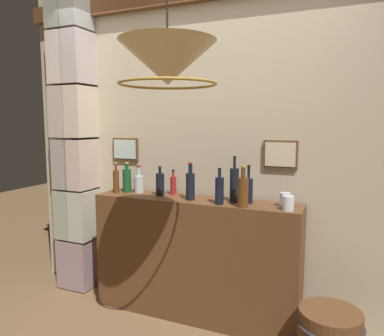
{
  "coord_description": "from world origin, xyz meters",
  "views": [
    {
      "loc": [
        1.08,
        -1.7,
        1.56
      ],
      "look_at": [
        0.0,
        0.8,
        1.21
      ],
      "focal_mm": 33.91,
      "sensor_mm": 36.0,
      "label": 1
    }
  ],
  "objects_px": {
    "liquor_bottle_vermouth": "(219,190)",
    "liquor_bottle_rye": "(160,184)",
    "glass_tumbler_highball": "(285,200)",
    "pendant_lamp": "(168,64)",
    "liquor_bottle_tequila": "(190,185)",
    "liquor_bottle_whiskey": "(139,183)",
    "liquor_bottle_mezcal": "(248,190)",
    "liquor_bottle_rum": "(234,184)",
    "glass_tumbler_rocks": "(247,193)",
    "liquor_bottle_gin": "(173,185)",
    "liquor_bottle_brandy": "(243,191)",
    "glass_tumbler_shot": "(288,203)",
    "liquor_bottle_scotch": "(116,181)",
    "liquor_bottle_vodka": "(127,180)"
  },
  "relations": [
    {
      "from": "liquor_bottle_vodka",
      "to": "liquor_bottle_tequila",
      "type": "xyz_separation_m",
      "value": [
        0.63,
        -0.07,
        0.01
      ]
    },
    {
      "from": "liquor_bottle_rum",
      "to": "glass_tumbler_highball",
      "type": "distance_m",
      "value": 0.39
    },
    {
      "from": "liquor_bottle_vodka",
      "to": "glass_tumbler_highball",
      "type": "xyz_separation_m",
      "value": [
        1.33,
        -0.02,
        -0.06
      ]
    },
    {
      "from": "liquor_bottle_rye",
      "to": "pendant_lamp",
      "type": "relative_size",
      "value": 0.36
    },
    {
      "from": "liquor_bottle_mezcal",
      "to": "liquor_bottle_gin",
      "type": "relative_size",
      "value": 1.37
    },
    {
      "from": "liquor_bottle_scotch",
      "to": "liquor_bottle_rye",
      "type": "height_order",
      "value": "liquor_bottle_scotch"
    },
    {
      "from": "liquor_bottle_mezcal",
      "to": "liquor_bottle_rum",
      "type": "xyz_separation_m",
      "value": [
        -0.11,
        -0.01,
        0.03
      ]
    },
    {
      "from": "liquor_bottle_tequila",
      "to": "liquor_bottle_rye",
      "type": "xyz_separation_m",
      "value": [
        -0.29,
        0.05,
        -0.02
      ]
    },
    {
      "from": "liquor_bottle_mezcal",
      "to": "pendant_lamp",
      "type": "bearing_deg",
      "value": -109.44
    },
    {
      "from": "liquor_bottle_mezcal",
      "to": "liquor_bottle_tequila",
      "type": "distance_m",
      "value": 0.44
    },
    {
      "from": "liquor_bottle_scotch",
      "to": "pendant_lamp",
      "type": "xyz_separation_m",
      "value": [
        0.86,
        -0.71,
        0.81
      ]
    },
    {
      "from": "liquor_bottle_vermouth",
      "to": "glass_tumbler_highball",
      "type": "height_order",
      "value": "liquor_bottle_vermouth"
    },
    {
      "from": "liquor_bottle_tequila",
      "to": "pendant_lamp",
      "type": "xyz_separation_m",
      "value": [
        0.17,
        -0.7,
        0.79
      ]
    },
    {
      "from": "liquor_bottle_mezcal",
      "to": "liquor_bottle_rye",
      "type": "distance_m",
      "value": 0.73
    },
    {
      "from": "liquor_bottle_rye",
      "to": "glass_tumbler_shot",
      "type": "bearing_deg",
      "value": -5.73
    },
    {
      "from": "liquor_bottle_whiskey",
      "to": "glass_tumbler_rocks",
      "type": "distance_m",
      "value": 0.93
    },
    {
      "from": "liquor_bottle_tequila",
      "to": "liquor_bottle_mezcal",
      "type": "bearing_deg",
      "value": 8.29
    },
    {
      "from": "liquor_bottle_rum",
      "to": "liquor_bottle_tequila",
      "type": "distance_m",
      "value": 0.34
    },
    {
      "from": "glass_tumbler_rocks",
      "to": "glass_tumbler_shot",
      "type": "distance_m",
      "value": 0.4
    },
    {
      "from": "liquor_bottle_gin",
      "to": "liquor_bottle_rye",
      "type": "relative_size",
      "value": 0.85
    },
    {
      "from": "liquor_bottle_whiskey",
      "to": "liquor_bottle_rye",
      "type": "height_order",
      "value": "liquor_bottle_rye"
    },
    {
      "from": "glass_tumbler_highball",
      "to": "pendant_lamp",
      "type": "height_order",
      "value": "pendant_lamp"
    },
    {
      "from": "liquor_bottle_vermouth",
      "to": "glass_tumbler_highball",
      "type": "xyz_separation_m",
      "value": [
        0.45,
        0.11,
        -0.06
      ]
    },
    {
      "from": "glass_tumbler_highball",
      "to": "glass_tumbler_rocks",
      "type": "bearing_deg",
      "value": 161.14
    },
    {
      "from": "glass_tumbler_shot",
      "to": "glass_tumbler_rocks",
      "type": "bearing_deg",
      "value": 148.06
    },
    {
      "from": "liquor_bottle_mezcal",
      "to": "glass_tumbler_rocks",
      "type": "height_order",
      "value": "liquor_bottle_mezcal"
    },
    {
      "from": "liquor_bottle_vermouth",
      "to": "liquor_bottle_brandy",
      "type": "distance_m",
      "value": 0.18
    },
    {
      "from": "liquor_bottle_mezcal",
      "to": "glass_tumbler_rocks",
      "type": "bearing_deg",
      "value": 108.36
    },
    {
      "from": "glass_tumbler_rocks",
      "to": "glass_tumbler_shot",
      "type": "height_order",
      "value": "glass_tumbler_rocks"
    },
    {
      "from": "liquor_bottle_vermouth",
      "to": "liquor_bottle_rye",
      "type": "xyz_separation_m",
      "value": [
        -0.55,
        0.11,
        -0.01
      ]
    },
    {
      "from": "liquor_bottle_gin",
      "to": "pendant_lamp",
      "type": "distance_m",
      "value": 1.24
    },
    {
      "from": "liquor_bottle_whiskey",
      "to": "glass_tumbler_shot",
      "type": "xyz_separation_m",
      "value": [
        1.27,
        -0.15,
        -0.03
      ]
    },
    {
      "from": "liquor_bottle_rum",
      "to": "liquor_bottle_mezcal",
      "type": "bearing_deg",
      "value": 3.18
    },
    {
      "from": "liquor_bottle_vodka",
      "to": "liquor_bottle_gin",
      "type": "relative_size",
      "value": 1.24
    },
    {
      "from": "liquor_bottle_rum",
      "to": "liquor_bottle_brandy",
      "type": "relative_size",
      "value": 1.17
    },
    {
      "from": "liquor_bottle_rye",
      "to": "pendant_lamp",
      "type": "distance_m",
      "value": 1.2
    },
    {
      "from": "glass_tumbler_rocks",
      "to": "liquor_bottle_whiskey",
      "type": "bearing_deg",
      "value": -176.37
    },
    {
      "from": "liquor_bottle_rye",
      "to": "pendant_lamp",
      "type": "xyz_separation_m",
      "value": [
        0.46,
        -0.75,
        0.81
      ]
    },
    {
      "from": "liquor_bottle_whiskey",
      "to": "glass_tumbler_rocks",
      "type": "xyz_separation_m",
      "value": [
        0.93,
        0.06,
        -0.03
      ]
    },
    {
      "from": "liquor_bottle_scotch",
      "to": "liquor_bottle_mezcal",
      "type": "xyz_separation_m",
      "value": [
        1.13,
        0.06,
        -0.0
      ]
    },
    {
      "from": "liquor_bottle_brandy",
      "to": "liquor_bottle_rye",
      "type": "distance_m",
      "value": 0.74
    },
    {
      "from": "liquor_bottle_rum",
      "to": "glass_tumbler_shot",
      "type": "xyz_separation_m",
      "value": [
        0.41,
        -0.11,
        -0.08
      ]
    },
    {
      "from": "liquor_bottle_tequila",
      "to": "liquor_bottle_vermouth",
      "type": "bearing_deg",
      "value": -12.58
    },
    {
      "from": "pendant_lamp",
      "to": "glass_tumbler_rocks",
      "type": "bearing_deg",
      "value": 74.39
    },
    {
      "from": "liquor_bottle_vodka",
      "to": "liquor_bottle_rum",
      "type": "xyz_separation_m",
      "value": [
        0.96,
        -0.02,
        0.03
      ]
    },
    {
      "from": "pendant_lamp",
      "to": "liquor_bottle_rye",
      "type": "bearing_deg",
      "value": 121.53
    },
    {
      "from": "liquor_bottle_brandy",
      "to": "glass_tumbler_shot",
      "type": "xyz_separation_m",
      "value": [
        0.31,
        0.02,
        -0.06
      ]
    },
    {
      "from": "liquor_bottle_brandy",
      "to": "glass_tumbler_rocks",
      "type": "distance_m",
      "value": 0.24
    },
    {
      "from": "liquor_bottle_vermouth",
      "to": "liquor_bottle_whiskey",
      "type": "height_order",
      "value": "liquor_bottle_vermouth"
    },
    {
      "from": "liquor_bottle_vermouth",
      "to": "liquor_bottle_whiskey",
      "type": "xyz_separation_m",
      "value": [
        -0.78,
        0.15,
        -0.02
      ]
    }
  ]
}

